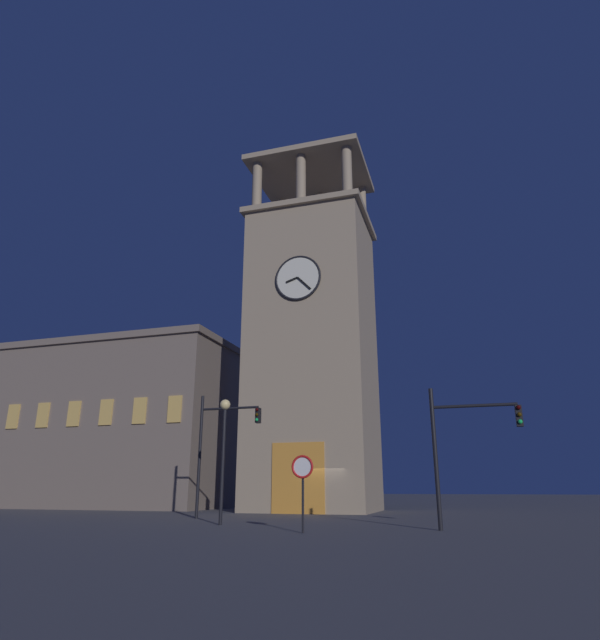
% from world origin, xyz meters
% --- Properties ---
extents(ground_plane, '(200.00, 200.00, 0.00)m').
position_xyz_m(ground_plane, '(0.00, 0.00, 0.00)').
color(ground_plane, '#4C4C51').
extents(clocktower, '(8.44, 7.33, 27.21)m').
position_xyz_m(clocktower, '(1.54, -2.75, 10.57)').
color(clocktower, gray).
rests_on(clocktower, ground_plane).
extents(adjacent_wing_building, '(19.31, 8.38, 12.28)m').
position_xyz_m(adjacent_wing_building, '(18.65, -4.46, 6.16)').
color(adjacent_wing_building, '#75665B').
rests_on(adjacent_wing_building, ground_plane).
extents(traffic_signal_near, '(3.20, 0.41, 5.03)m').
position_xyz_m(traffic_signal_near, '(-7.98, 10.78, 3.21)').
color(traffic_signal_near, black).
rests_on(traffic_signal_near, ground_plane).
extents(traffic_signal_mid, '(3.31, 0.41, 6.00)m').
position_xyz_m(traffic_signal_mid, '(3.90, 6.47, 3.84)').
color(traffic_signal_mid, black).
rests_on(traffic_signal_mid, ground_plane).
extents(street_lamp, '(0.44, 0.44, 5.08)m').
position_xyz_m(street_lamp, '(1.77, 10.39, 3.55)').
color(street_lamp, black).
rests_on(street_lamp, ground_plane).
extents(no_horn_sign, '(0.78, 0.14, 2.52)m').
position_xyz_m(no_horn_sign, '(-2.59, 13.29, 1.95)').
color(no_horn_sign, black).
rests_on(no_horn_sign, ground_plane).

